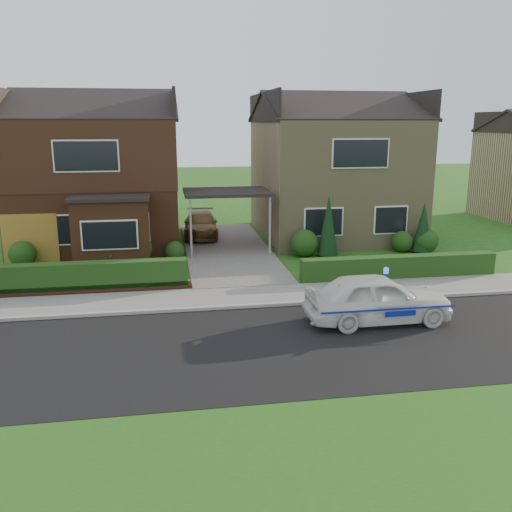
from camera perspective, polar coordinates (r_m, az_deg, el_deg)
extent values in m
plane|color=#1E5115|center=(14.46, 2.03, -9.39)|extent=(120.00, 120.00, 0.00)
cube|color=black|center=(14.46, 2.03, -9.39)|extent=(60.00, 6.00, 0.02)
cube|color=#9E9993|center=(17.24, 0.01, -5.26)|extent=(60.00, 0.16, 0.12)
cube|color=slate|center=(18.22, -0.54, -4.22)|extent=(60.00, 2.00, 0.10)
cube|color=#1E5115|center=(10.20, 7.99, -20.30)|extent=(60.00, 4.00, 0.01)
cube|color=#666059|center=(24.81, -3.02, 0.68)|extent=(3.80, 12.00, 0.12)
cube|color=brown|center=(27.34, -16.11, 7.42)|extent=(7.20, 8.00, 5.80)
cube|color=white|center=(23.86, -20.69, 2.56)|extent=(1.80, 0.08, 1.30)
cube|color=white|center=(23.44, -13.08, 2.91)|extent=(1.60, 0.08, 1.30)
cube|color=white|center=(23.24, -17.44, 10.01)|extent=(2.60, 0.08, 1.30)
cube|color=black|center=(27.23, -16.32, 10.45)|extent=(7.26, 8.06, 2.90)
cube|color=brown|center=(22.85, -14.97, 2.39)|extent=(3.00, 1.40, 2.70)
cube|color=black|center=(22.62, -15.19, 5.91)|extent=(3.20, 1.60, 0.14)
cube|color=tan|center=(28.46, 7.99, 8.06)|extent=(7.20, 8.00, 5.80)
cube|color=white|center=(24.39, 7.12, 3.58)|extent=(1.80, 0.08, 1.30)
cube|color=white|center=(25.47, 13.99, 3.71)|extent=(1.60, 0.08, 1.30)
cube|color=white|center=(24.55, 10.94, 10.56)|extent=(2.60, 0.08, 1.30)
cube|color=black|center=(24.35, -3.10, 6.74)|extent=(3.80, 3.00, 0.14)
cylinder|color=gray|center=(23.05, -6.87, 2.86)|extent=(0.10, 0.10, 2.70)
cylinder|color=gray|center=(23.44, 1.47, 3.14)|extent=(0.10, 0.10, 2.70)
cube|color=brown|center=(24.09, -22.65, 1.63)|extent=(2.20, 0.10, 2.10)
cube|color=brown|center=(19.38, -18.35, -3.44)|extent=(7.70, 0.25, 0.36)
cube|color=#143410|center=(19.57, -18.24, -3.81)|extent=(7.50, 0.55, 0.90)
cube|color=#143410|center=(21.02, 14.74, -2.37)|extent=(7.50, 0.55, 0.80)
sphere|color=#143410|center=(23.82, -23.36, 0.17)|extent=(1.08, 1.08, 1.08)
sphere|color=#143410|center=(22.92, -12.54, 0.80)|extent=(1.32, 1.32, 1.32)
sphere|color=#143410|center=(23.23, -8.53, 0.54)|extent=(0.84, 0.84, 0.84)
sphere|color=#143410|center=(23.73, 5.11, 1.37)|extent=(1.20, 1.20, 1.20)
sphere|color=#143410|center=(25.38, 15.15, 1.48)|extent=(0.96, 0.96, 0.96)
sphere|color=#143410|center=(25.54, 17.48, 1.53)|extent=(1.08, 1.08, 1.08)
cone|color=black|center=(23.67, 7.61, 3.00)|extent=(0.90, 0.90, 2.60)
cone|color=black|center=(25.34, 17.17, 2.76)|extent=(0.90, 0.90, 2.20)
imported|color=silver|center=(16.20, 12.68, -4.40)|extent=(1.75, 4.26, 1.45)
sphere|color=#193FF2|center=(16.05, 13.54, -1.62)|extent=(0.17, 0.17, 0.17)
cube|color=navy|center=(15.47, 13.86, -5.57)|extent=(3.91, 0.02, 0.05)
cube|color=navy|center=(16.98, 11.59, -3.70)|extent=(3.91, 0.01, 0.05)
ellipsoid|color=black|center=(15.62, 8.82, -3.81)|extent=(0.22, 0.17, 0.21)
sphere|color=white|center=(15.58, 8.94, -3.91)|extent=(0.11, 0.11, 0.11)
sphere|color=black|center=(15.57, 8.93, -3.33)|extent=(0.13, 0.13, 0.13)
cone|color=black|center=(15.55, 8.77, -3.10)|extent=(0.04, 0.04, 0.05)
cone|color=black|center=(15.57, 9.08, -3.09)|extent=(0.04, 0.04, 0.05)
imported|color=brown|center=(27.57, -5.83, 3.34)|extent=(1.88, 4.16, 1.18)
imported|color=gray|center=(22.48, -15.13, -0.29)|extent=(0.47, 0.37, 0.80)
imported|color=gray|center=(22.70, -12.81, -0.11)|extent=(0.51, 0.51, 0.73)
imported|color=gray|center=(20.15, -20.72, -2.31)|extent=(0.58, 0.58, 0.82)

